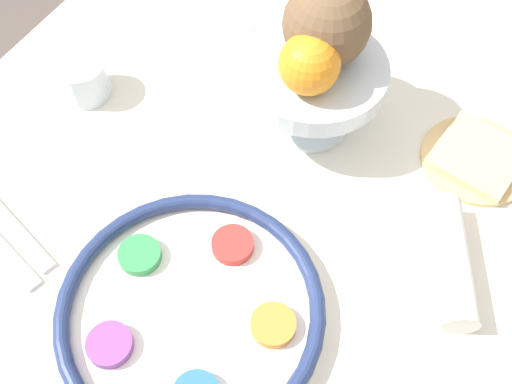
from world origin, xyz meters
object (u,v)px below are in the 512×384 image
object	(u,v)px
orange_fruit	(309,64)
bread_plate	(477,158)
cup_mid	(257,27)
fruit_stand	(313,78)
seder_plate	(191,310)
napkin_roll	(450,262)
coconut	(327,24)
cup_near	(83,79)

from	to	relation	value
orange_fruit	bread_plate	bearing A→B (deg)	-69.66
orange_fruit	cup_mid	bearing A→B (deg)	46.06
fruit_stand	orange_fruit	world-z (taller)	orange_fruit
seder_plate	napkin_roll	size ratio (longest dim) A/B	1.85
orange_fruit	cup_mid	world-z (taller)	orange_fruit
fruit_stand	coconut	xyz separation A→B (m)	(0.02, -0.00, 0.08)
seder_plate	orange_fruit	distance (m)	0.34
seder_plate	napkin_roll	xyz separation A→B (m)	(0.21, -0.26, 0.01)
orange_fruit	cup_near	size ratio (longest dim) A/B	1.03
napkin_roll	cup_near	world-z (taller)	cup_near
seder_plate	cup_mid	size ratio (longest dim) A/B	4.20
coconut	napkin_roll	xyz separation A→B (m)	(-0.16, -0.27, -0.15)
seder_plate	cup_near	size ratio (longest dim) A/B	4.20
seder_plate	napkin_roll	distance (m)	0.33
seder_plate	cup_mid	distance (m)	0.50
seder_plate	bread_plate	bearing A→B (deg)	-30.48
napkin_roll	cup_mid	xyz separation A→B (m)	(0.26, 0.42, 0.01)
fruit_stand	cup_mid	bearing A→B (deg)	52.95
orange_fruit	cup_near	distance (m)	0.37
napkin_roll	cup_mid	distance (m)	0.49
fruit_stand	bread_plate	world-z (taller)	fruit_stand
cup_mid	bread_plate	bearing A→B (deg)	-99.42
seder_plate	coconut	size ratio (longest dim) A/B	2.81
cup_near	seder_plate	bearing A→B (deg)	-124.37
cup_near	cup_mid	bearing A→B (deg)	-37.82
orange_fruit	bread_plate	size ratio (longest dim) A/B	0.51
fruit_stand	orange_fruit	distance (m)	0.08
napkin_roll	cup_near	size ratio (longest dim) A/B	2.27
fruit_stand	coconut	bearing A→B (deg)	-9.29
cup_mid	seder_plate	bearing A→B (deg)	-160.66
orange_fruit	coconut	world-z (taller)	coconut
napkin_roll	cup_near	bearing A→B (deg)	87.75
orange_fruit	seder_plate	bearing A→B (deg)	-179.42
bread_plate	cup_mid	bearing A→B (deg)	80.58
orange_fruit	napkin_roll	distance (m)	0.31
fruit_stand	orange_fruit	bearing A→B (deg)	-167.85
seder_plate	cup_mid	xyz separation A→B (m)	(0.47, 0.16, 0.02)
orange_fruit	cup_near	xyz separation A→B (m)	(-0.08, 0.34, -0.13)
coconut	cup_near	world-z (taller)	coconut
seder_plate	napkin_roll	world-z (taller)	napkin_roll
seder_plate	coconut	world-z (taller)	coconut
bread_plate	napkin_roll	bearing A→B (deg)	-173.87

